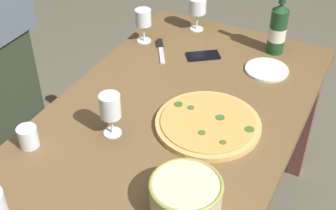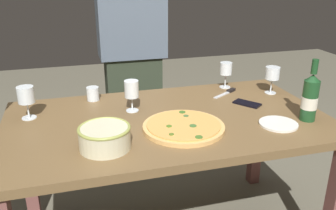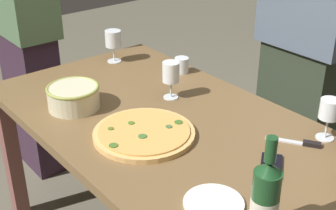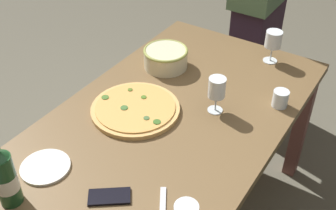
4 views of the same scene
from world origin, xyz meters
name	(u,v)px [view 1 (image 1 of 4)]	position (x,y,z in m)	size (l,w,h in m)	color
dining_table	(168,139)	(0.00, 0.00, 0.66)	(1.60, 0.90, 0.75)	brown
pizza	(208,123)	(0.04, -0.14, 0.76)	(0.38, 0.38, 0.03)	#E2AE63
serving_bowl	(186,194)	(-0.34, -0.23, 0.80)	(0.22, 0.22, 0.10)	beige
wine_bottle	(278,28)	(0.66, -0.20, 0.87)	(0.08, 0.08, 0.31)	#1B4622
wine_glass_by_bottle	(110,108)	(-0.15, 0.14, 0.86)	(0.07, 0.07, 0.17)	white
wine_glass_far_left	(143,19)	(0.47, 0.37, 0.86)	(0.07, 0.07, 0.16)	white
wine_glass_far_right	(197,7)	(0.69, 0.20, 0.87)	(0.08, 0.08, 0.16)	white
cup_amber	(28,137)	(-0.34, 0.36, 0.79)	(0.07, 0.07, 0.08)	white
side_plate	(267,70)	(0.49, -0.22, 0.76)	(0.18, 0.18, 0.01)	white
cell_phone	(203,56)	(0.47, 0.06, 0.76)	(0.07, 0.14, 0.01)	black
pizza_knife	(161,48)	(0.44, 0.26, 0.76)	(0.18, 0.12, 0.02)	silver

